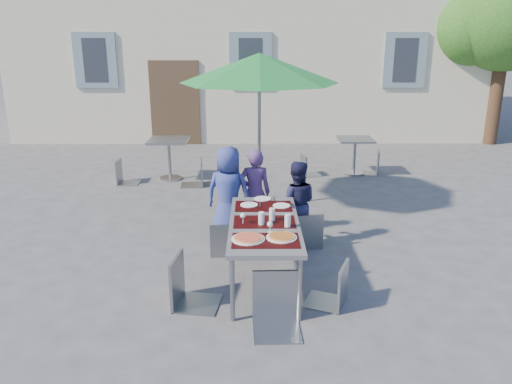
{
  "coord_description": "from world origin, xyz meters",
  "views": [
    {
      "loc": [
        0.06,
        -5.82,
        2.79
      ],
      "look_at": [
        0.1,
        0.44,
        0.83
      ],
      "focal_mm": 35.0,
      "sensor_mm": 36.0,
      "label": 1
    }
  ],
  "objects_px": {
    "bg_chair_l_1": "(308,153)",
    "chair_2": "(307,209)",
    "cafe_table_0": "(169,151)",
    "bg_chair_r_1": "(374,148)",
    "chair_1": "(261,215)",
    "cafe_table_1": "(355,149)",
    "pizza_near_left": "(248,238)",
    "child_1": "(255,193)",
    "child_2": "(296,204)",
    "patio_umbrella": "(259,69)",
    "bg_chair_r_0": "(196,157)",
    "chair_3": "(186,252)",
    "child_0": "(229,193)",
    "bg_chair_l_0": "(123,158)",
    "chair_4": "(335,259)",
    "chair_0": "(224,219)",
    "chair_5": "(276,269)",
    "pizza_near_right": "(282,237)",
    "dining_table": "(264,226)"
  },
  "relations": [
    {
      "from": "chair_4",
      "to": "cafe_table_0",
      "type": "xyz_separation_m",
      "value": [
        -2.55,
        4.99,
        0.07
      ]
    },
    {
      "from": "chair_4",
      "to": "child_1",
      "type": "bearing_deg",
      "value": 112.68
    },
    {
      "from": "pizza_near_left",
      "to": "chair_2",
      "type": "bearing_deg",
      "value": 63.0
    },
    {
      "from": "pizza_near_right",
      "to": "bg_chair_l_0",
      "type": "relative_size",
      "value": 0.36
    },
    {
      "from": "chair_1",
      "to": "chair_2",
      "type": "distance_m",
      "value": 0.64
    },
    {
      "from": "child_1",
      "to": "bg_chair_r_0",
      "type": "height_order",
      "value": "child_1"
    },
    {
      "from": "child_2",
      "to": "chair_3",
      "type": "distance_m",
      "value": 2.09
    },
    {
      "from": "pizza_near_left",
      "to": "chair_0",
      "type": "height_order",
      "value": "chair_0"
    },
    {
      "from": "bg_chair_r_1",
      "to": "dining_table",
      "type": "bearing_deg",
      "value": -116.46
    },
    {
      "from": "cafe_table_1",
      "to": "chair_0",
      "type": "bearing_deg",
      "value": -121.75
    },
    {
      "from": "chair_4",
      "to": "bg_chair_r_0",
      "type": "relative_size",
      "value": 0.96
    },
    {
      "from": "child_2",
      "to": "patio_umbrella",
      "type": "bearing_deg",
      "value": -68.19
    },
    {
      "from": "child_2",
      "to": "chair_2",
      "type": "distance_m",
      "value": 0.18
    },
    {
      "from": "pizza_near_right",
      "to": "chair_4",
      "type": "bearing_deg",
      "value": -5.96
    },
    {
      "from": "child_2",
      "to": "chair_3",
      "type": "height_order",
      "value": "child_2"
    },
    {
      "from": "chair_2",
      "to": "bg_chair_r_0",
      "type": "xyz_separation_m",
      "value": [
        -1.82,
        3.02,
        -0.0
      ]
    },
    {
      "from": "dining_table",
      "to": "chair_3",
      "type": "xyz_separation_m",
      "value": [
        -0.84,
        -0.53,
        -0.08
      ]
    },
    {
      "from": "chair_2",
      "to": "bg_chair_r_1",
      "type": "distance_m",
      "value": 4.26
    },
    {
      "from": "patio_umbrella",
      "to": "chair_4",
      "type": "bearing_deg",
      "value": -76.77
    },
    {
      "from": "cafe_table_0",
      "to": "bg_chair_r_0",
      "type": "relative_size",
      "value": 0.87
    },
    {
      "from": "child_2",
      "to": "bg_chair_l_0",
      "type": "distance_m",
      "value": 4.38
    },
    {
      "from": "cafe_table_1",
      "to": "bg_chair_r_1",
      "type": "bearing_deg",
      "value": 4.59
    },
    {
      "from": "pizza_near_left",
      "to": "chair_1",
      "type": "height_order",
      "value": "chair_1"
    },
    {
      "from": "pizza_near_right",
      "to": "chair_4",
      "type": "distance_m",
      "value": 0.62
    },
    {
      "from": "patio_umbrella",
      "to": "chair_0",
      "type": "bearing_deg",
      "value": -104.07
    },
    {
      "from": "chair_5",
      "to": "chair_1",
      "type": "bearing_deg",
      "value": 93.65
    },
    {
      "from": "pizza_near_left",
      "to": "child_1",
      "type": "xyz_separation_m",
      "value": [
        0.08,
        2.0,
        -0.13
      ]
    },
    {
      "from": "pizza_near_right",
      "to": "child_1",
      "type": "height_order",
      "value": "child_1"
    },
    {
      "from": "dining_table",
      "to": "bg_chair_l_1",
      "type": "height_order",
      "value": "bg_chair_l_1"
    },
    {
      "from": "chair_1",
      "to": "cafe_table_1",
      "type": "height_order",
      "value": "chair_1"
    },
    {
      "from": "bg_chair_l_0",
      "to": "chair_1",
      "type": "bearing_deg",
      "value": -51.18
    },
    {
      "from": "chair_3",
      "to": "bg_chair_r_0",
      "type": "height_order",
      "value": "chair_3"
    },
    {
      "from": "pizza_near_left",
      "to": "child_0",
      "type": "bearing_deg",
      "value": 98.84
    },
    {
      "from": "pizza_near_right",
      "to": "cafe_table_0",
      "type": "height_order",
      "value": "cafe_table_0"
    },
    {
      "from": "chair_1",
      "to": "chair_3",
      "type": "relative_size",
      "value": 0.85
    },
    {
      "from": "chair_5",
      "to": "cafe_table_1",
      "type": "distance_m",
      "value": 6.08
    },
    {
      "from": "chair_0",
      "to": "bg_chair_r_1",
      "type": "bearing_deg",
      "value": 54.44
    },
    {
      "from": "child_1",
      "to": "bg_chair_l_1",
      "type": "distance_m",
      "value": 3.43
    },
    {
      "from": "bg_chair_l_1",
      "to": "chair_2",
      "type": "bearing_deg",
      "value": -96.38
    },
    {
      "from": "cafe_table_0",
      "to": "bg_chair_r_1",
      "type": "height_order",
      "value": "bg_chair_r_1"
    },
    {
      "from": "pizza_near_left",
      "to": "chair_1",
      "type": "bearing_deg",
      "value": 83.3
    },
    {
      "from": "bg_chair_l_0",
      "to": "bg_chair_l_1",
      "type": "height_order",
      "value": "bg_chair_l_0"
    },
    {
      "from": "child_2",
      "to": "chair_0",
      "type": "relative_size",
      "value": 1.37
    },
    {
      "from": "pizza_near_right",
      "to": "child_0",
      "type": "distance_m",
      "value": 1.96
    },
    {
      "from": "child_0",
      "to": "bg_chair_r_1",
      "type": "xyz_separation_m",
      "value": [
        2.89,
        3.49,
        -0.12
      ]
    },
    {
      "from": "chair_3",
      "to": "bg_chair_l_0",
      "type": "distance_m",
      "value": 5.04
    },
    {
      "from": "dining_table",
      "to": "pizza_near_right",
      "type": "relative_size",
      "value": 5.69
    },
    {
      "from": "chair_3",
      "to": "bg_chair_r_1",
      "type": "distance_m",
      "value": 6.29
    },
    {
      "from": "chair_0",
      "to": "bg_chair_r_0",
      "type": "bearing_deg",
      "value": 102.4
    },
    {
      "from": "bg_chair_l_0",
      "to": "bg_chair_r_0",
      "type": "height_order",
      "value": "bg_chair_r_0"
    }
  ]
}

